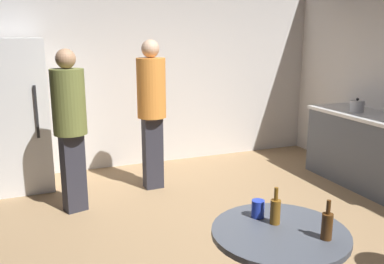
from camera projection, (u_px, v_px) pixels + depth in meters
The scene contains 11 objects.
ground_plane at pixel (226, 249), 3.76m from camera, with size 5.20×5.20×0.10m, color #9E7C56.
wall_back at pixel (145, 70), 5.82m from camera, with size 5.32×0.06×2.70m, color silver.
refrigerator at pixel (18, 116), 4.93m from camera, with size 0.70×0.68×1.80m.
kitchen_counter at pixel (372, 152), 5.04m from camera, with size 0.64×1.78×0.90m.
kettle at pixel (357, 106), 5.15m from camera, with size 0.24×0.17×0.18m.
foreground_table at pixel (279, 247), 2.44m from camera, with size 0.80×0.80×0.73m.
beer_bottle_amber at pixel (275, 211), 2.48m from camera, with size 0.06×0.06×0.23m.
beer_bottle_brown at pixel (327, 225), 2.29m from camera, with size 0.06×0.06×0.23m.
plastic_cup_blue at pixel (258, 209), 2.58m from camera, with size 0.08×0.08×0.11m, color blue.
person_in_olive_shirt at pixel (70, 119), 4.24m from camera, with size 0.42×0.42×1.71m.
person_in_orange_shirt at pixel (152, 103), 4.89m from camera, with size 0.35×0.35×1.78m.
Camera 1 is at (-1.54, -3.06, 1.85)m, focal length 38.87 mm.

